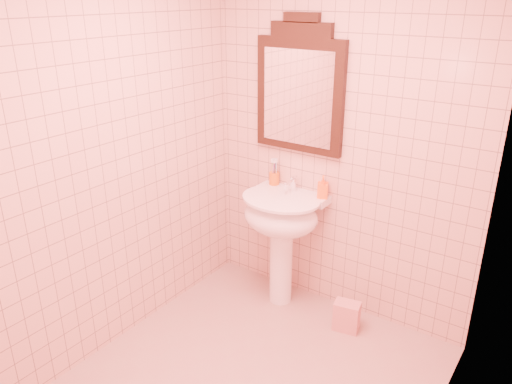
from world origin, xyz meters
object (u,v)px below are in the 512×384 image
Objects in this scene: mirror at (299,90)px; toothbrush_cup at (274,178)px; towel at (347,316)px; pedestal_sink at (281,223)px; soap_dispenser at (323,187)px.

toothbrush_cup is (-0.18, -0.02, -0.68)m from mirror.
towel is at bearing -15.91° from toothbrush_cup.
mirror reaches higher than pedestal_sink.
mirror is 0.70m from soap_dispenser.
pedestal_sink is at bearing 176.59° from towel.
toothbrush_cup reaches higher than soap_dispenser.
pedestal_sink is at bearing -170.11° from soap_dispenser.
pedestal_sink is 5.36× the size of soap_dispenser.
toothbrush_cup is 1.11× the size of soap_dispenser.
soap_dispenser is at bearing 149.75° from towel.
pedestal_sink is at bearing -44.89° from toothbrush_cup.
toothbrush_cup reaches higher than pedestal_sink.
toothbrush_cup is 1.13m from towel.
towel is at bearing -54.86° from soap_dispenser.
soap_dispenser is (0.42, -0.02, 0.03)m from toothbrush_cup.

